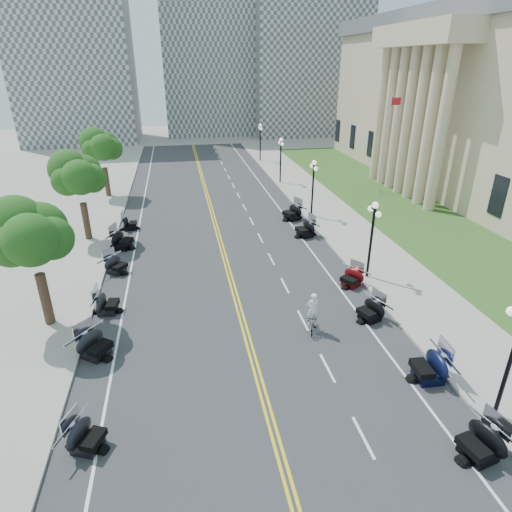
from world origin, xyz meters
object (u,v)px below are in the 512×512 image
cyclist_rider (314,298)px  flagpole (386,145)px  bicycle (312,322)px  motorcycle_n_3 (481,441)px

cyclist_rider → flagpole: bearing=-122.5°
flagpole → cyclist_rider: flagpole is taller
flagpole → bicycle: (-14.62, -22.99, -4.50)m
flagpole → motorcycle_n_3: flagpole is taller
flagpole → motorcycle_n_3: 33.71m
motorcycle_n_3 → bicycle: size_ratio=1.21×
flagpole → bicycle: size_ratio=6.02×
flagpole → cyclist_rider: size_ratio=5.46×
flagpole → motorcycle_n_3: (-11.19, -31.51, -4.29)m
flagpole → bicycle: flagpole is taller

